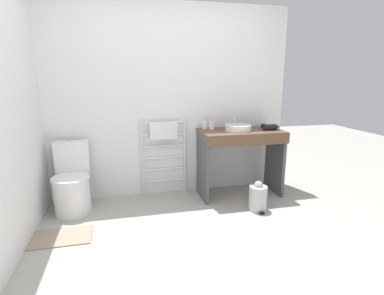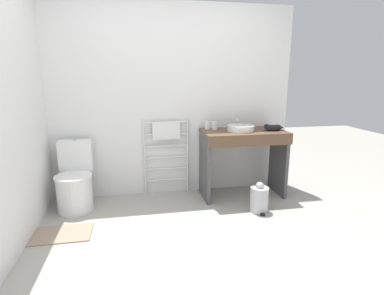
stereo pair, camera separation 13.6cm
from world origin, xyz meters
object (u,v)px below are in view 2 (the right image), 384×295
at_px(toilet, 75,183).
at_px(trash_bin, 259,199).
at_px(cup_near_wall, 207,125).
at_px(sink_basin, 241,128).
at_px(hair_dryer, 274,128).
at_px(towel_radiator, 166,142).
at_px(cup_near_edge, 214,125).

bearing_deg(toilet, trash_bin, -13.04).
bearing_deg(cup_near_wall, trash_bin, -57.01).
bearing_deg(trash_bin, sink_basin, 98.84).
bearing_deg(hair_dryer, toilet, 178.86).
relative_size(toilet, cup_near_wall, 7.74).
distance_m(towel_radiator, hair_dryer, 1.35).
distance_m(cup_near_wall, hair_dryer, 0.82).
distance_m(sink_basin, trash_bin, 0.88).
height_order(towel_radiator, cup_near_edge, towel_radiator).
height_order(towel_radiator, cup_near_wall, towel_radiator).
bearing_deg(towel_radiator, cup_near_edge, -8.88).
bearing_deg(towel_radiator, hair_dryer, -13.67).
distance_m(cup_near_edge, hair_dryer, 0.73).
bearing_deg(cup_near_edge, toilet, -174.12).
xyz_separation_m(toilet, cup_near_wall, (1.61, 0.21, 0.59)).
relative_size(toilet, cup_near_edge, 7.65).
xyz_separation_m(towel_radiator, cup_near_edge, (0.60, -0.09, 0.21)).
bearing_deg(towel_radiator, sink_basin, -16.23).
bearing_deg(towel_radiator, toilet, -166.15).
bearing_deg(cup_near_edge, sink_basin, -29.83).
bearing_deg(sink_basin, trash_bin, -81.16).
relative_size(toilet, hair_dryer, 3.57).
height_order(towel_radiator, sink_basin, towel_radiator).
xyz_separation_m(toilet, sink_basin, (1.98, 0.01, 0.58)).
relative_size(hair_dryer, trash_bin, 0.62).
relative_size(towel_radiator, hair_dryer, 4.47).
xyz_separation_m(toilet, towel_radiator, (1.09, 0.27, 0.39)).
bearing_deg(toilet, cup_near_wall, 7.50).
bearing_deg(cup_near_wall, sink_basin, -28.69).
distance_m(cup_near_wall, cup_near_edge, 0.09).
distance_m(sink_basin, cup_near_wall, 0.42).
xyz_separation_m(towel_radiator, hair_dryer, (1.30, -0.32, 0.19)).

